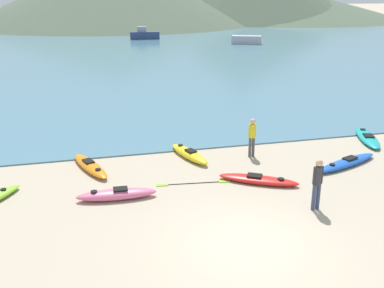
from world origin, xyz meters
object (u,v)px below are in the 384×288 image
(kayak_on_sand_4, at_px, (258,180))
(kayak_on_sand_5, at_px, (367,138))
(moored_boat_4, at_px, (246,40))
(loose_paddle, at_px, (194,183))
(kayak_on_sand_0, at_px, (347,162))
(kayak_on_sand_2, at_px, (90,166))
(person_near_foreground, at_px, (317,181))
(kayak_on_sand_6, at_px, (117,194))
(moored_boat_3, at_px, (144,35))
(kayak_on_sand_3, at_px, (189,154))
(person_near_waterline, at_px, (252,135))

(kayak_on_sand_4, height_order, kayak_on_sand_5, kayak_on_sand_5)
(moored_boat_4, height_order, loose_paddle, moored_boat_4)
(kayak_on_sand_0, distance_m, kayak_on_sand_4, 4.23)
(kayak_on_sand_2, distance_m, kayak_on_sand_4, 6.69)
(kayak_on_sand_4, distance_m, person_near_foreground, 2.78)
(kayak_on_sand_6, bearing_deg, kayak_on_sand_5, 15.73)
(kayak_on_sand_0, height_order, loose_paddle, kayak_on_sand_0)
(moored_boat_3, bearing_deg, kayak_on_sand_3, -96.35)
(kayak_on_sand_2, relative_size, kayak_on_sand_4, 1.07)
(kayak_on_sand_2, height_order, person_near_foreground, person_near_foreground)
(kayak_on_sand_0, xyz_separation_m, kayak_on_sand_4, (-4.17, -0.72, -0.01))
(loose_paddle, bearing_deg, person_near_foreground, -41.66)
(kayak_on_sand_4, height_order, moored_boat_3, moored_boat_3)
(kayak_on_sand_0, distance_m, kayak_on_sand_6, 9.44)
(loose_paddle, bearing_deg, person_near_waterline, 34.63)
(person_near_foreground, distance_m, loose_paddle, 4.58)
(kayak_on_sand_5, bearing_deg, person_near_foreground, -135.75)
(kayak_on_sand_6, distance_m, person_near_waterline, 6.66)
(loose_paddle, bearing_deg, kayak_on_sand_3, 79.61)
(kayak_on_sand_4, bearing_deg, person_near_foreground, -68.01)
(kayak_on_sand_5, bearing_deg, kayak_on_sand_6, -164.27)
(kayak_on_sand_2, height_order, moored_boat_3, moored_boat_3)
(kayak_on_sand_2, bearing_deg, person_near_foreground, -37.42)
(person_near_foreground, height_order, moored_boat_3, moored_boat_3)
(person_near_foreground, bearing_deg, kayak_on_sand_3, 116.72)
(kayak_on_sand_3, height_order, kayak_on_sand_4, kayak_on_sand_3)
(kayak_on_sand_5, bearing_deg, person_near_waterline, -173.71)
(person_near_waterline, xyz_separation_m, moored_boat_4, (14.83, 39.54, -0.39))
(kayak_on_sand_4, xyz_separation_m, person_near_waterline, (0.77, 2.68, 0.84))
(kayak_on_sand_4, relative_size, person_near_foreground, 1.67)
(kayak_on_sand_5, height_order, kayak_on_sand_6, kayak_on_sand_6)
(kayak_on_sand_2, relative_size, kayak_on_sand_5, 0.95)
(person_near_foreground, bearing_deg, kayak_on_sand_5, 44.25)
(kayak_on_sand_5, bearing_deg, loose_paddle, -163.03)
(kayak_on_sand_3, distance_m, person_near_foreground, 6.38)
(kayak_on_sand_0, height_order, person_near_foreground, person_near_foreground)
(kayak_on_sand_0, distance_m, person_near_waterline, 4.01)
(person_near_waterline, height_order, moored_boat_3, moored_boat_3)
(kayak_on_sand_2, xyz_separation_m, kayak_on_sand_5, (12.97, 0.45, -0.00))
(kayak_on_sand_5, relative_size, moored_boat_4, 0.80)
(person_near_foreground, bearing_deg, kayak_on_sand_6, 159.11)
(kayak_on_sand_4, distance_m, moored_boat_3, 51.79)
(kayak_on_sand_2, bearing_deg, kayak_on_sand_3, 3.99)
(kayak_on_sand_3, bearing_deg, kayak_on_sand_5, 1.01)
(kayak_on_sand_4, xyz_separation_m, kayak_on_sand_6, (-5.24, -0.07, 0.04))
(person_near_waterline, bearing_deg, kayak_on_sand_6, -155.41)
(kayak_on_sand_4, bearing_deg, kayak_on_sand_2, 154.14)
(kayak_on_sand_0, distance_m, kayak_on_sand_2, 10.43)
(kayak_on_sand_0, xyz_separation_m, loose_paddle, (-6.52, -0.19, -0.12))
(person_near_waterline, distance_m, moored_boat_3, 49.06)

